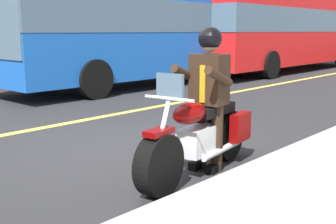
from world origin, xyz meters
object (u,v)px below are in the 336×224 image
at_px(motorcycle_main, 200,137).
at_px(bus_near, 284,26).
at_px(rider_main, 209,86).
at_px(bus_far, 158,25).

xyz_separation_m(motorcycle_main, bus_near, (-12.99, -5.75, 1.42)).
bearing_deg(bus_near, motorcycle_main, 23.87).
height_order(rider_main, bus_far, bus_far).
height_order(motorcycle_main, bus_near, bus_near).
relative_size(rider_main, bus_near, 0.16).
bearing_deg(rider_main, motorcycle_main, 9.29).
height_order(motorcycle_main, bus_far, bus_far).
relative_size(bus_near, bus_far, 1.00).
xyz_separation_m(rider_main, bus_near, (-12.80, -5.72, 0.84)).
xyz_separation_m(rider_main, bus_far, (-6.10, -6.66, 0.84)).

